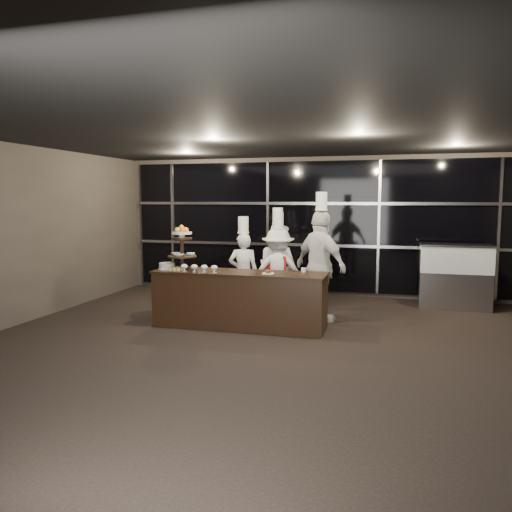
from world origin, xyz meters
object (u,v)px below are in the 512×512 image
(chef_d, at_px, (321,266))
(chef_c, at_px, (278,271))
(buffet_counter, at_px, (239,299))
(display_stand, at_px, (182,245))
(display_case, at_px, (455,273))
(chef_b, at_px, (278,267))
(layer_cake, at_px, (167,266))
(chef_a, at_px, (243,272))

(chef_d, bearing_deg, chef_c, 153.91)
(buffet_counter, xyz_separation_m, chef_d, (1.22, 0.73, 0.50))
(buffet_counter, distance_m, display_stand, 1.33)
(display_stand, bearing_deg, chef_d, 18.22)
(display_stand, xyz_separation_m, chef_c, (1.38, 1.14, -0.55))
(display_case, bearing_deg, buffet_counter, -145.07)
(buffet_counter, distance_m, chef_b, 1.39)
(display_case, relative_size, chef_c, 0.71)
(buffet_counter, height_order, layer_cake, layer_cake)
(chef_b, xyz_separation_m, chef_d, (0.88, -0.57, 0.14))
(layer_cake, height_order, chef_b, chef_b)
(chef_d, bearing_deg, buffet_counter, -149.06)
(buffet_counter, bearing_deg, display_case, 34.93)
(display_case, height_order, chef_d, chef_d)
(chef_b, bearing_deg, chef_c, -73.59)
(layer_cake, xyz_separation_m, chef_d, (2.48, 0.78, -0.01))
(buffet_counter, relative_size, chef_c, 1.52)
(layer_cake, bearing_deg, chef_a, 44.37)
(layer_cake, height_order, chef_d, chef_d)
(chef_a, bearing_deg, chef_b, 30.83)
(layer_cake, xyz_separation_m, chef_b, (1.59, 1.35, -0.14))
(layer_cake, xyz_separation_m, chef_a, (1.03, 1.01, -0.20))
(display_case, distance_m, chef_b, 3.43)
(chef_d, bearing_deg, chef_b, 147.27)
(chef_a, bearing_deg, layer_cake, -135.63)
(display_stand, relative_size, layer_cake, 2.48)
(buffet_counter, height_order, chef_b, chef_b)
(chef_d, bearing_deg, display_case, 36.88)
(chef_c, distance_m, chef_d, 0.95)
(buffet_counter, xyz_separation_m, chef_a, (-0.22, 0.96, 0.31))
(display_stand, bearing_deg, chef_a, 51.06)
(chef_b, relative_size, chef_d, 0.88)
(buffet_counter, distance_m, display_case, 4.34)
(display_stand, height_order, layer_cake, display_stand)
(chef_a, xyz_separation_m, chef_d, (1.44, -0.23, 0.19))
(layer_cake, distance_m, chef_c, 2.03)
(buffet_counter, height_order, chef_c, chef_c)
(buffet_counter, distance_m, layer_cake, 1.36)
(buffet_counter, xyz_separation_m, display_case, (3.55, 2.48, 0.22))
(display_stand, bearing_deg, layer_cake, -169.02)
(display_stand, relative_size, chef_d, 0.34)
(chef_c, bearing_deg, display_case, 22.95)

